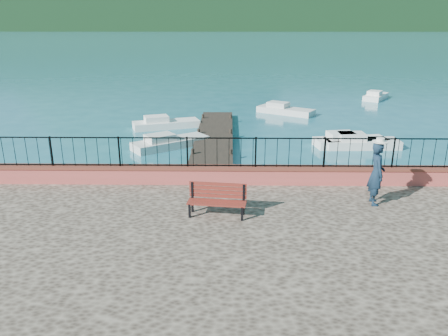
{
  "coord_description": "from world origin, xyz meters",
  "views": [
    {
      "loc": [
        -1.11,
        -9.73,
        6.26
      ],
      "look_at": [
        -1.29,
        2.0,
        2.3
      ],
      "focal_mm": 35.0,
      "sensor_mm": 36.0,
      "label": 1
    }
  ],
  "objects_px": {
    "boat_3": "(166,121)",
    "boat_5": "(376,95)",
    "boat_0": "(171,140)",
    "boat_1": "(362,140)",
    "person": "(376,173)",
    "park_bench": "(217,206)",
    "boat_2": "(351,139)",
    "boat_4": "(286,108)"
  },
  "relations": [
    {
      "from": "boat_0",
      "to": "boat_1",
      "type": "distance_m",
      "value": 9.96
    },
    {
      "from": "boat_0",
      "to": "park_bench",
      "type": "bearing_deg",
      "value": -111.77
    },
    {
      "from": "boat_1",
      "to": "boat_3",
      "type": "distance_m",
      "value": 11.62
    },
    {
      "from": "boat_0",
      "to": "boat_1",
      "type": "relative_size",
      "value": 1.06
    },
    {
      "from": "boat_0",
      "to": "boat_3",
      "type": "height_order",
      "value": "same"
    },
    {
      "from": "boat_3",
      "to": "boat_5",
      "type": "distance_m",
      "value": 19.35
    },
    {
      "from": "boat_4",
      "to": "boat_2",
      "type": "bearing_deg",
      "value": -41.37
    },
    {
      "from": "person",
      "to": "boat_3",
      "type": "relative_size",
      "value": 0.46
    },
    {
      "from": "person",
      "to": "boat_4",
      "type": "xyz_separation_m",
      "value": [
        -0.28,
        18.88,
        -1.73
      ]
    },
    {
      "from": "person",
      "to": "boat_3",
      "type": "bearing_deg",
      "value": 31.47
    },
    {
      "from": "park_bench",
      "to": "boat_1",
      "type": "height_order",
      "value": "park_bench"
    },
    {
      "from": "person",
      "to": "boat_5",
      "type": "distance_m",
      "value": 26.39
    },
    {
      "from": "boat_1",
      "to": "boat_5",
      "type": "xyz_separation_m",
      "value": [
        5.39,
        14.87,
        0.0
      ]
    },
    {
      "from": "boat_2",
      "to": "boat_4",
      "type": "distance_m",
      "value": 8.78
    },
    {
      "from": "boat_2",
      "to": "boat_5",
      "type": "bearing_deg",
      "value": 58.72
    },
    {
      "from": "boat_5",
      "to": "person",
      "type": "bearing_deg",
      "value": -165.34
    },
    {
      "from": "park_bench",
      "to": "boat_1",
      "type": "relative_size",
      "value": 0.43
    },
    {
      "from": "boat_2",
      "to": "boat_5",
      "type": "distance_m",
      "value": 15.77
    },
    {
      "from": "person",
      "to": "boat_5",
      "type": "height_order",
      "value": "person"
    },
    {
      "from": "boat_3",
      "to": "boat_4",
      "type": "distance_m",
      "value": 9.02
    },
    {
      "from": "person",
      "to": "boat_3",
      "type": "distance_m",
      "value": 16.7
    },
    {
      "from": "person",
      "to": "boat_4",
      "type": "bearing_deg",
      "value": 2.95
    },
    {
      "from": "boat_0",
      "to": "boat_2",
      "type": "xyz_separation_m",
      "value": [
        9.45,
        0.35,
        0.0
      ]
    },
    {
      "from": "park_bench",
      "to": "boat_5",
      "type": "xyz_separation_m",
      "value": [
        12.59,
        25.98,
        -1.07
      ]
    },
    {
      "from": "park_bench",
      "to": "boat_2",
      "type": "relative_size",
      "value": 0.43
    },
    {
      "from": "boat_1",
      "to": "boat_5",
      "type": "distance_m",
      "value": 15.82
    },
    {
      "from": "boat_5",
      "to": "boat_0",
      "type": "bearing_deg",
      "value": 166.75
    },
    {
      "from": "person",
      "to": "boat_0",
      "type": "relative_size",
      "value": 0.46
    },
    {
      "from": "park_bench",
      "to": "boat_2",
      "type": "bearing_deg",
      "value": 66.39
    },
    {
      "from": "boat_0",
      "to": "boat_3",
      "type": "relative_size",
      "value": 1.0
    },
    {
      "from": "boat_4",
      "to": "boat_5",
      "type": "xyz_separation_m",
      "value": [
        8.33,
        6.19,
        0.0
      ]
    },
    {
      "from": "person",
      "to": "boat_5",
      "type": "bearing_deg",
      "value": -15.69
    },
    {
      "from": "boat_3",
      "to": "boat_4",
      "type": "height_order",
      "value": "same"
    },
    {
      "from": "boat_0",
      "to": "boat_2",
      "type": "distance_m",
      "value": 9.46
    },
    {
      "from": "boat_4",
      "to": "boat_5",
      "type": "height_order",
      "value": "same"
    },
    {
      "from": "person",
      "to": "boat_5",
      "type": "relative_size",
      "value": 0.56
    },
    {
      "from": "boat_1",
      "to": "boat_3",
      "type": "height_order",
      "value": "same"
    },
    {
      "from": "boat_3",
      "to": "boat_5",
      "type": "height_order",
      "value": "same"
    },
    {
      "from": "person",
      "to": "boat_2",
      "type": "relative_size",
      "value": 0.49
    },
    {
      "from": "person",
      "to": "park_bench",
      "type": "bearing_deg",
      "value": 103.35
    },
    {
      "from": "park_bench",
      "to": "boat_2",
      "type": "xyz_separation_m",
      "value": [
        6.69,
        11.35,
        -1.07
      ]
    },
    {
      "from": "boat_2",
      "to": "person",
      "type": "bearing_deg",
      "value": -110.93
    }
  ]
}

